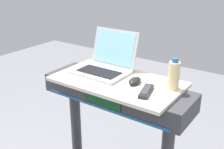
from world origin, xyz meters
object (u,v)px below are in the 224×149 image
(computer_mouse, at_px, (135,81))
(tv_remote, at_px, (146,91))
(laptop, at_px, (105,64))
(water_bottle, at_px, (174,75))

(computer_mouse, distance_m, tv_remote, 0.13)
(laptop, height_order, water_bottle, laptop)
(computer_mouse, xyz_separation_m, tv_remote, (0.11, -0.07, -0.01))
(laptop, height_order, computer_mouse, laptop)
(tv_remote, bearing_deg, laptop, 159.63)
(computer_mouse, relative_size, water_bottle, 0.58)
(laptop, bearing_deg, water_bottle, 2.63)
(computer_mouse, relative_size, tv_remote, 0.60)
(laptop, bearing_deg, tv_remote, -17.12)
(laptop, bearing_deg, computer_mouse, -10.37)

